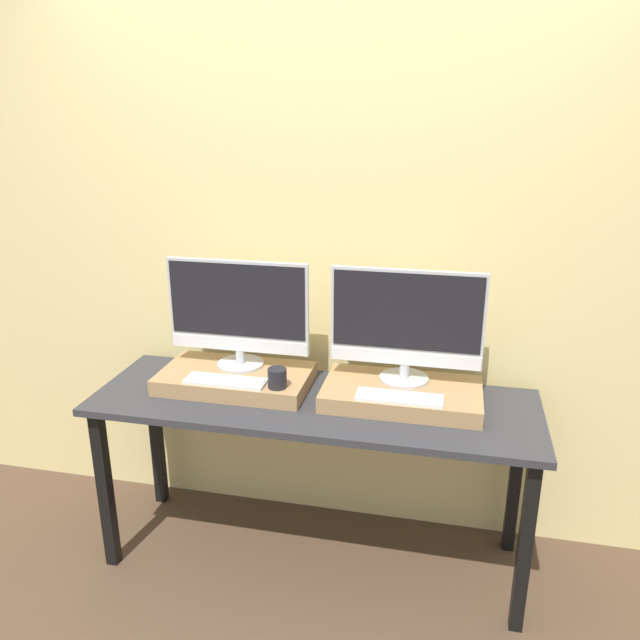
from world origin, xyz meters
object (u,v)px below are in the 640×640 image
Objects in this scene: mug at (277,378)px; keyboard_right at (399,397)px; monitor_left at (238,311)px; monitor_right at (406,323)px; keyboard_left at (225,381)px.

keyboard_right is (0.49, -0.00, -0.03)m from mug.
monitor_left is 7.65× the size of mug.
monitor_left is 0.71m from monitor_right.
monitor_right is (0.71, 0.19, 0.24)m from keyboard_left.
monitor_left is at bearing 90.00° from keyboard_left.
keyboard_right is at bearing -0.00° from mug.
keyboard_right is at bearing 0.00° from keyboard_left.
monitor_left reaches higher than keyboard_right.
mug is 0.24× the size of keyboard_right.
mug reaches higher than keyboard_left.
monitor_right reaches higher than mug.
monitor_right is at bearing 20.65° from mug.
mug is (0.22, -0.19, -0.21)m from monitor_left.
monitor_left is 0.30m from keyboard_left.
monitor_right is (0.71, 0.00, 0.00)m from monitor_left.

